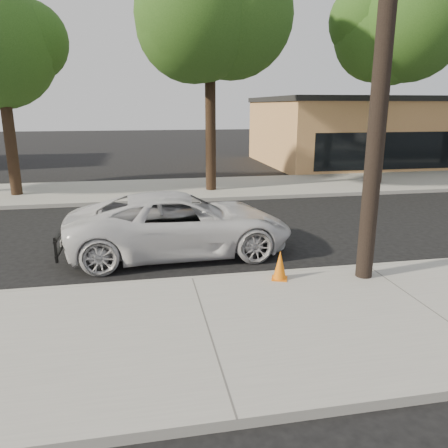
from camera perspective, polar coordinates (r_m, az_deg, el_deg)
The scene contains 11 objects.
ground at distance 11.32m, azimuth -5.43°, elevation -3.72°, with size 120.00×120.00×0.00m, color black.
near_sidewalk at distance 7.37m, azimuth -2.10°, elevation -13.88°, with size 90.00×4.40×0.15m, color gray.
far_sidewalk at distance 19.53m, azimuth -7.86°, elevation 4.47°, with size 90.00×5.00×0.15m, color gray.
curb_near at distance 9.34m, azimuth -4.18°, elevation -7.40°, with size 90.00×0.12×0.16m, color #9E9B93.
building_main at distance 31.64m, azimuth 22.04°, elevation 11.10°, with size 18.00×10.00×4.00m, color tan.
utility_pole at distance 9.24m, azimuth 20.15°, elevation 20.81°, with size 1.40×0.34×9.00m.
tree_b at distance 19.51m, azimuth -27.05°, elevation 20.98°, with size 4.34×4.20×8.45m.
tree_c at distance 18.87m, azimuth -1.08°, elevation 25.11°, with size 4.96×4.80×9.55m.
tree_d at distance 21.87m, azimuth 21.46°, elevation 21.32°, with size 4.50×4.35×8.75m.
police_cruiser at distance 11.07m, azimuth -5.67°, elevation 0.06°, with size 2.58×5.60×1.56m, color silver.
traffic_cone at distance 9.18m, azimuth 7.32°, elevation -5.38°, with size 0.41×0.41×0.62m.
Camera 1 is at (-0.95, -10.67, 3.65)m, focal length 35.00 mm.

